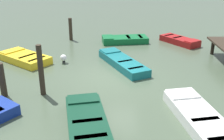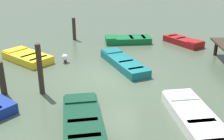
{
  "view_description": "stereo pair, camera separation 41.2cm",
  "coord_description": "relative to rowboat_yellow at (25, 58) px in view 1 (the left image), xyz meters",
  "views": [
    {
      "loc": [
        11.98,
        0.17,
        5.13
      ],
      "look_at": [
        0.0,
        0.0,
        0.35
      ],
      "focal_mm": 43.39,
      "sensor_mm": 36.0,
      "label": 1
    },
    {
      "loc": [
        11.96,
        0.58,
        5.13
      ],
      "look_at": [
        0.0,
        0.0,
        0.35
      ],
      "focal_mm": 43.39,
      "sensor_mm": 36.0,
      "label": 2
    }
  ],
  "objects": [
    {
      "name": "mooring_piling_near_right",
      "position": [
        4.15,
        0.46,
        0.5
      ],
      "size": [
        0.25,
        0.25,
        1.43
      ],
      "primitive_type": "cylinder",
      "color": "#33281E",
      "rests_on": "ground_plane"
    },
    {
      "name": "marker_buoy",
      "position": [
        0.19,
        2.19,
        0.07
      ],
      "size": [
        0.36,
        0.36,
        0.48
      ],
      "color": "#262626",
      "rests_on": "ground_plane"
    },
    {
      "name": "rowboat_green",
      "position": [
        -3.93,
        5.63,
        -0.0
      ],
      "size": [
        1.75,
        3.21,
        0.46
      ],
      "rotation": [
        0.0,
        0.0,
        4.86
      ],
      "color": "#0F602D",
      "rests_on": "ground_plane"
    },
    {
      "name": "mooring_piling_mid_left",
      "position": [
        3.96,
        2.01,
        0.85
      ],
      "size": [
        0.22,
        0.22,
        2.14
      ],
      "primitive_type": "cylinder",
      "color": "#33281E",
      "rests_on": "ground_plane"
    },
    {
      "name": "mooring_piling_mid_right",
      "position": [
        -4.52,
        1.86,
        0.56
      ],
      "size": [
        0.24,
        0.24,
        1.56
      ],
      "primitive_type": "cylinder",
      "color": "#33281E",
      "rests_on": "ground_plane"
    },
    {
      "name": "rowboat_yellow",
      "position": [
        0.0,
        0.0,
        0.0
      ],
      "size": [
        2.91,
        3.23,
        0.46
      ],
      "rotation": [
        0.0,
        0.0,
        4.07
      ],
      "color": "gold",
      "rests_on": "ground_plane"
    },
    {
      "name": "rowboat_dark_green",
      "position": [
        6.32,
        4.08,
        -0.0
      ],
      "size": [
        3.33,
        1.89,
        0.46
      ],
      "rotation": [
        0.0,
        0.0,
        3.35
      ],
      "color": "#0C3823",
      "rests_on": "ground_plane"
    },
    {
      "name": "rowboat_white",
      "position": [
        6.12,
        7.9,
        -0.0
      ],
      "size": [
        4.0,
        1.94,
        0.46
      ],
      "rotation": [
        0.0,
        0.0,
        3.33
      ],
      "color": "silver",
      "rests_on": "ground_plane"
    },
    {
      "name": "ground_plane",
      "position": [
        2.07,
        4.86,
        -0.22
      ],
      "size": [
        80.0,
        80.0,
        0.0
      ],
      "primitive_type": "plane",
      "color": "#475642"
    },
    {
      "name": "rowboat_red",
      "position": [
        -3.71,
        9.36,
        0.0
      ],
      "size": [
        2.86,
        2.48,
        0.46
      ],
      "rotation": [
        0.0,
        0.0,
        0.63
      ],
      "color": "maroon",
      "rests_on": "ground_plane"
    },
    {
      "name": "rowboat_teal",
      "position": [
        0.6,
        5.38,
        -0.0
      ],
      "size": [
        4.0,
        2.7,
        0.46
      ],
      "rotation": [
        0.0,
        0.0,
        3.6
      ],
      "color": "#14666B",
      "rests_on": "ground_plane"
    }
  ]
}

